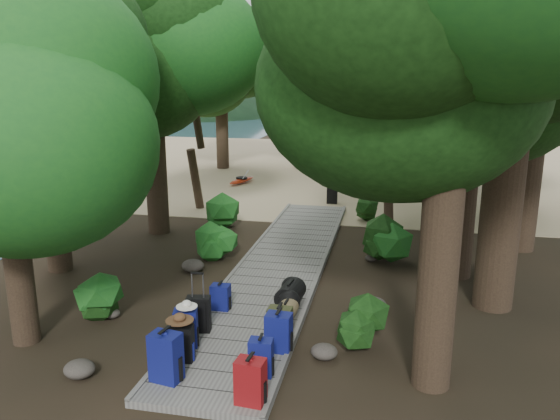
% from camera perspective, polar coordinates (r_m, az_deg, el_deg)
% --- Properties ---
extents(ground, '(120.00, 120.00, 0.00)m').
position_cam_1_polar(ground, '(12.23, -0.74, -7.63)').
color(ground, black).
rests_on(ground, ground).
extents(sand_beach, '(40.00, 22.00, 0.02)m').
position_cam_1_polar(sand_beach, '(27.58, 6.46, 4.51)').
color(sand_beach, tan).
rests_on(sand_beach, ground).
extents(distant_hill, '(32.00, 16.00, 12.00)m').
position_cam_1_polar(distant_hill, '(72.92, -24.26, 9.22)').
color(distant_hill, black).
rests_on(distant_hill, ground).
extents(boardwalk, '(2.00, 12.00, 0.12)m').
position_cam_1_polar(boardwalk, '(13.13, 0.20, -5.81)').
color(boardwalk, slate).
rests_on(boardwalk, ground).
extents(backpack_left_a, '(0.48, 0.38, 0.82)m').
position_cam_1_polar(backpack_left_a, '(8.40, -11.85, -14.57)').
color(backpack_left_a, navy).
rests_on(backpack_left_a, boardwalk).
extents(backpack_left_b, '(0.38, 0.30, 0.65)m').
position_cam_1_polar(backpack_left_b, '(8.92, -10.20, -13.34)').
color(backpack_left_b, black).
rests_on(backpack_left_b, boardwalk).
extents(backpack_left_c, '(0.44, 0.36, 0.71)m').
position_cam_1_polar(backpack_left_c, '(9.32, -9.82, -11.85)').
color(backpack_left_c, navy).
rests_on(backpack_left_c, boardwalk).
extents(backpack_left_d, '(0.36, 0.26, 0.54)m').
position_cam_1_polar(backpack_left_d, '(10.62, -6.23, -8.88)').
color(backpack_left_d, navy).
rests_on(backpack_left_d, boardwalk).
extents(backpack_right_a, '(0.42, 0.32, 0.71)m').
position_cam_1_polar(backpack_right_a, '(7.78, -3.11, -17.24)').
color(backpack_right_a, maroon).
rests_on(backpack_right_a, boardwalk).
extents(backpack_right_b, '(0.36, 0.26, 0.63)m').
position_cam_1_polar(backpack_right_b, '(8.41, -2.01, -14.94)').
color(backpack_right_b, navy).
rests_on(backpack_right_b, boardwalk).
extents(backpack_right_c, '(0.43, 0.32, 0.70)m').
position_cam_1_polar(backpack_right_c, '(9.06, -0.15, -12.46)').
color(backpack_right_c, navy).
rests_on(backpack_right_c, boardwalk).
extents(backpack_right_d, '(0.41, 0.31, 0.61)m').
position_cam_1_polar(backpack_right_d, '(9.45, -0.02, -11.59)').
color(backpack_right_d, '#36381A').
rests_on(backpack_right_d, boardwalk).
extents(duffel_right_khaki, '(0.38, 0.54, 0.35)m').
position_cam_1_polar(duffel_right_khaki, '(10.14, 0.67, -10.53)').
color(duffel_right_khaki, olive).
rests_on(duffel_right_khaki, boardwalk).
extents(duffel_right_black, '(0.53, 0.76, 0.45)m').
position_cam_1_polar(duffel_right_black, '(10.77, 1.10, -8.75)').
color(duffel_right_black, black).
rests_on(duffel_right_black, boardwalk).
extents(suitcase_on_boardwalk, '(0.44, 0.29, 0.64)m').
position_cam_1_polar(suitcase_on_boardwalk, '(9.80, -8.49, -10.69)').
color(suitcase_on_boardwalk, black).
rests_on(suitcase_on_boardwalk, boardwalk).
extents(lone_suitcase_on_sand, '(0.37, 0.21, 0.58)m').
position_cam_1_polar(lone_suitcase_on_sand, '(19.56, 5.47, 1.53)').
color(lone_suitcase_on_sand, black).
rests_on(lone_suitcase_on_sand, sand_beach).
extents(hat_brown, '(0.44, 0.44, 0.13)m').
position_cam_1_polar(hat_brown, '(8.80, -10.46, -10.90)').
color(hat_brown, '#51351E').
rests_on(hat_brown, backpack_left_b).
extents(hat_white, '(0.35, 0.35, 0.12)m').
position_cam_1_polar(hat_white, '(9.13, -9.73, -9.60)').
color(hat_white, silver).
rests_on(hat_white, backpack_left_c).
extents(kayak, '(1.73, 3.58, 0.35)m').
position_cam_1_polar(kayak, '(23.15, -4.03, 3.21)').
color(kayak, '#B3280F').
rests_on(kayak, sand_beach).
extents(sun_lounger, '(1.41, 2.11, 0.65)m').
position_cam_1_polar(sun_lounger, '(22.08, 12.46, 2.79)').
color(sun_lounger, silver).
rests_on(sun_lounger, sand_beach).
extents(tree_right_a, '(4.88, 4.88, 8.14)m').
position_cam_1_polar(tree_right_a, '(7.65, 17.38, 10.11)').
color(tree_right_a, black).
rests_on(tree_right_a, ground).
extents(tree_right_b, '(6.12, 6.12, 10.93)m').
position_cam_1_polar(tree_right_b, '(11.03, 23.83, 17.84)').
color(tree_right_b, black).
rests_on(tree_right_b, ground).
extents(tree_right_c, '(5.33, 5.33, 9.23)m').
position_cam_1_polar(tree_right_c, '(12.52, 19.47, 13.72)').
color(tree_right_c, black).
rests_on(tree_right_c, ground).
extents(tree_right_d, '(5.47, 5.47, 10.02)m').
position_cam_1_polar(tree_right_d, '(15.22, 25.61, 14.57)').
color(tree_right_d, black).
rests_on(tree_right_d, ground).
extents(tree_right_e, '(5.20, 5.20, 9.36)m').
position_cam_1_polar(tree_right_e, '(18.28, 17.28, 13.92)').
color(tree_right_e, black).
rests_on(tree_right_e, ground).
extents(tree_right_f, '(5.88, 5.88, 10.50)m').
position_cam_1_polar(tree_right_f, '(20.41, 24.81, 14.83)').
color(tree_right_f, black).
rests_on(tree_right_f, ground).
extents(tree_left_a, '(3.91, 3.91, 6.52)m').
position_cam_1_polar(tree_left_a, '(9.78, -26.83, 5.18)').
color(tree_left_a, black).
rests_on(tree_left_a, ground).
extents(tree_left_b, '(4.47, 4.47, 8.04)m').
position_cam_1_polar(tree_left_b, '(13.31, -23.51, 10.78)').
color(tree_left_b, black).
rests_on(tree_left_b, ground).
extents(tree_left_c, '(5.06, 5.06, 8.80)m').
position_cam_1_polar(tree_left_c, '(15.82, -13.34, 13.23)').
color(tree_left_c, black).
rests_on(tree_left_c, ground).
extents(tree_back_a, '(4.91, 4.91, 8.50)m').
position_cam_1_polar(tree_back_a, '(26.84, 2.22, 13.42)').
color(tree_back_a, black).
rests_on(tree_back_a, ground).
extents(tree_back_b, '(5.78, 5.78, 10.32)m').
position_cam_1_polar(tree_back_b, '(26.58, 10.09, 15.18)').
color(tree_back_b, black).
rests_on(tree_back_b, ground).
extents(tree_back_c, '(4.50, 4.50, 8.11)m').
position_cam_1_polar(tree_back_c, '(26.78, 18.42, 12.31)').
color(tree_back_c, black).
rests_on(tree_back_c, ground).
extents(tree_back_d, '(5.12, 5.12, 8.53)m').
position_cam_1_polar(tree_back_d, '(26.79, -6.20, 13.38)').
color(tree_back_d, black).
rests_on(tree_back_d, ground).
extents(palm_right_a, '(3.88, 3.88, 6.62)m').
position_cam_1_polar(palm_right_a, '(16.48, 12.26, 9.50)').
color(palm_right_a, '#143F11').
rests_on(palm_right_a, ground).
extents(palm_right_b, '(4.11, 4.11, 7.95)m').
position_cam_1_polar(palm_right_b, '(22.60, 17.40, 12.01)').
color(palm_right_b, '#143F11').
rests_on(palm_right_b, ground).
extents(palm_right_c, '(4.81, 4.81, 7.66)m').
position_cam_1_polar(palm_right_c, '(23.28, 12.17, 12.01)').
color(palm_right_c, '#143F11').
rests_on(palm_right_c, ground).
extents(palm_left_a, '(3.94, 3.94, 6.27)m').
position_cam_1_polar(palm_left_a, '(18.64, -9.40, 9.59)').
color(palm_left_a, '#143F11').
rests_on(palm_left_a, ground).
extents(rock_left_a, '(0.48, 0.43, 0.27)m').
position_cam_1_polar(rock_left_a, '(9.20, -20.23, -15.32)').
color(rock_left_a, '#4C473F').
rests_on(rock_left_a, ground).
extents(rock_left_b, '(0.32, 0.29, 0.17)m').
position_cam_1_polar(rock_left_b, '(11.03, -17.16, -10.29)').
color(rock_left_b, '#4C473F').
rests_on(rock_left_b, ground).
extents(rock_left_c, '(0.53, 0.48, 0.29)m').
position_cam_1_polar(rock_left_c, '(13.03, -9.09, -5.75)').
color(rock_left_c, '#4C473F').
rests_on(rock_left_c, ground).
extents(rock_left_d, '(0.29, 0.26, 0.16)m').
position_cam_1_polar(rock_left_d, '(16.03, -6.89, -2.15)').
color(rock_left_d, '#4C473F').
rests_on(rock_left_d, ground).
extents(rock_right_a, '(0.44, 0.40, 0.24)m').
position_cam_1_polar(rock_right_a, '(9.19, 4.63, -14.54)').
color(rock_right_a, '#4C473F').
rests_on(rock_right_a, ground).
extents(rock_right_b, '(0.52, 0.47, 0.29)m').
position_cam_1_polar(rock_right_b, '(10.94, 9.70, -9.72)').
color(rock_right_b, '#4C473F').
rests_on(rock_right_b, ground).
extents(rock_right_c, '(0.29, 0.26, 0.16)m').
position_cam_1_polar(rock_right_c, '(13.76, 9.47, -4.98)').
color(rock_right_c, '#4C473F').
rests_on(rock_right_c, ground).
extents(rock_right_d, '(0.55, 0.49, 0.30)m').
position_cam_1_polar(rock_right_d, '(15.31, 11.01, -2.80)').
color(rock_right_d, '#4C473F').
rests_on(rock_right_d, ground).
extents(shrub_left_a, '(0.94, 0.94, 0.85)m').
position_cam_1_polar(shrub_left_a, '(10.80, -18.13, -8.94)').
color(shrub_left_a, '#19541C').
rests_on(shrub_left_a, ground).
extents(shrub_left_b, '(0.98, 0.98, 0.88)m').
position_cam_1_polar(shrub_left_b, '(13.78, -6.95, -3.28)').
color(shrub_left_b, '#19541C').
rests_on(shrub_left_b, ground).
extents(shrub_left_c, '(1.16, 1.16, 1.04)m').
position_cam_1_polar(shrub_left_c, '(16.52, -6.14, -0.05)').
color(shrub_left_c, '#19541C').
rests_on(shrub_left_c, ground).
extents(shrub_right_a, '(0.92, 0.92, 0.83)m').
position_cam_1_polar(shrub_right_a, '(9.46, 9.10, -11.82)').
color(shrub_right_a, '#19541C').
rests_on(shrub_right_a, ground).
extents(shrub_right_b, '(1.15, 1.15, 1.03)m').
position_cam_1_polar(shrub_right_b, '(13.68, 11.02, -3.24)').
color(shrub_right_b, '#19541C').
rests_on(shrub_right_b, ground).
extents(shrub_right_c, '(0.80, 0.80, 0.72)m').
position_cam_1_polar(shrub_right_c, '(17.41, 9.00, 0.04)').
color(shrub_right_c, '#19541C').
rests_on(shrub_right_c, ground).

